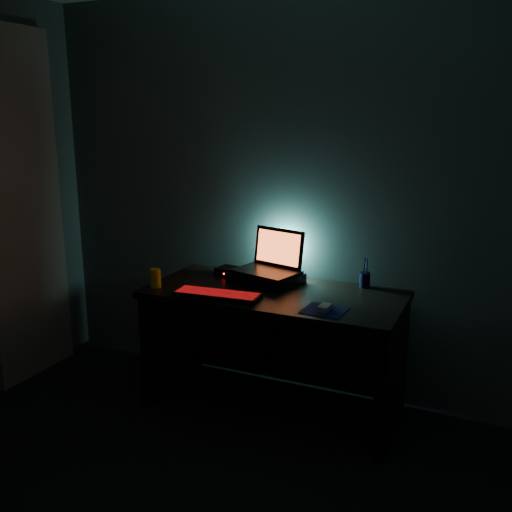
{
  "coord_description": "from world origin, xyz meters",
  "views": [
    {
      "loc": [
        1.2,
        -1.33,
        1.76
      ],
      "look_at": [
        -0.09,
        1.57,
        0.97
      ],
      "focal_mm": 40.0,
      "sensor_mm": 36.0,
      "label": 1
    }
  ],
  "objects_px": {
    "router": "(230,272)",
    "mouse": "(325,308)",
    "laptop": "(271,262)",
    "pen_cup": "(365,280)",
    "keyboard": "(217,295)",
    "juice_glass": "(155,278)"
  },
  "relations": [
    {
      "from": "router",
      "to": "mouse",
      "type": "bearing_deg",
      "value": -18.61
    },
    {
      "from": "laptop",
      "to": "mouse",
      "type": "distance_m",
      "value": 0.63
    },
    {
      "from": "mouse",
      "to": "router",
      "type": "relative_size",
      "value": 0.52
    },
    {
      "from": "laptop",
      "to": "pen_cup",
      "type": "xyz_separation_m",
      "value": [
        0.56,
        0.1,
        -0.08
      ]
    },
    {
      "from": "mouse",
      "to": "keyboard",
      "type": "bearing_deg",
      "value": -174.64
    },
    {
      "from": "laptop",
      "to": "juice_glass",
      "type": "relative_size",
      "value": 3.89
    },
    {
      "from": "keyboard",
      "to": "router",
      "type": "xyz_separation_m",
      "value": [
        -0.13,
        0.43,
        0.01
      ]
    },
    {
      "from": "laptop",
      "to": "mouse",
      "type": "bearing_deg",
      "value": -25.57
    },
    {
      "from": "mouse",
      "to": "juice_glass",
      "type": "bearing_deg",
      "value": -177.0
    },
    {
      "from": "keyboard",
      "to": "mouse",
      "type": "relative_size",
      "value": 5.5
    },
    {
      "from": "router",
      "to": "pen_cup",
      "type": "bearing_deg",
      "value": 16.27
    },
    {
      "from": "laptop",
      "to": "keyboard",
      "type": "relative_size",
      "value": 0.86
    },
    {
      "from": "mouse",
      "to": "pen_cup",
      "type": "relative_size",
      "value": 1.02
    },
    {
      "from": "keyboard",
      "to": "mouse",
      "type": "bearing_deg",
      "value": -1.85
    },
    {
      "from": "mouse",
      "to": "router",
      "type": "xyz_separation_m",
      "value": [
        -0.76,
        0.4,
        0.01
      ]
    },
    {
      "from": "keyboard",
      "to": "pen_cup",
      "type": "relative_size",
      "value": 5.62
    },
    {
      "from": "mouse",
      "to": "juice_glass",
      "type": "distance_m",
      "value": 1.05
    },
    {
      "from": "pen_cup",
      "to": "router",
      "type": "distance_m",
      "value": 0.86
    },
    {
      "from": "keyboard",
      "to": "router",
      "type": "distance_m",
      "value": 0.45
    },
    {
      "from": "laptop",
      "to": "router",
      "type": "xyz_separation_m",
      "value": [
        -0.29,
        -0.0,
        -0.09
      ]
    },
    {
      "from": "laptop",
      "to": "juice_glass",
      "type": "distance_m",
      "value": 0.71
    },
    {
      "from": "pen_cup",
      "to": "juice_glass",
      "type": "height_order",
      "value": "juice_glass"
    }
  ]
}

